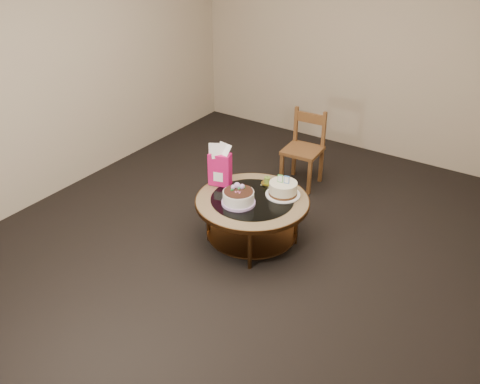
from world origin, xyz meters
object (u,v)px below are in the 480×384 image
Objects in this scene: coffee_table at (252,206)px; gift_bag at (220,165)px; dining_chair at (304,148)px; decorated_cake at (238,198)px; cream_cake at (283,189)px.

gift_bag reaches higher than coffee_table.
dining_chair is at bearing 62.69° from gift_bag.
coffee_table is at bearing -87.45° from dining_chair.
decorated_cake is 0.42m from cream_cake.
cream_cake is at bearing -76.35° from dining_chair.
decorated_cake is at bearing -46.77° from gift_bag.
gift_bag is (-0.39, 0.07, 0.28)m from coffee_table.
gift_bag reaches higher than decorated_cake.
gift_bag is (-0.34, 0.20, 0.14)m from decorated_cake.
gift_bag is at bearing 179.72° from cream_cake.
dining_chair is (-0.15, 1.27, 0.04)m from coffee_table.
cream_cake is at bearing -2.47° from gift_bag.
cream_cake is (0.25, 0.34, 0.00)m from decorated_cake.
dining_chair is (-0.10, 1.41, -0.10)m from decorated_cake.
decorated_cake is 0.36× the size of dining_chair.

